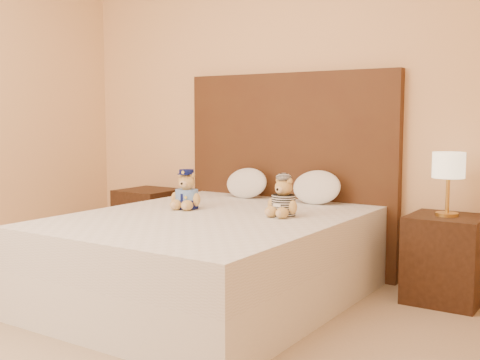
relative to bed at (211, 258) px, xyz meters
name	(u,v)px	position (x,y,z in m)	size (l,w,h in m)	color
bed	(211,258)	(0.00, 0.00, 0.00)	(1.60, 2.00, 0.55)	white
headboard	(288,172)	(0.00, 1.01, 0.47)	(1.75, 0.08, 1.50)	#452914
nightstand_left	(149,221)	(-1.25, 0.80, 0.00)	(0.45, 0.45, 0.55)	#371F11
nightstand_right	(445,259)	(1.25, 0.80, 0.00)	(0.45, 0.45, 0.55)	#371F11
lamp	(449,168)	(1.25, 0.80, 0.57)	(0.20, 0.20, 0.40)	gold
teddy_police	(187,189)	(-0.30, 0.13, 0.41)	(0.23, 0.22, 0.26)	tan
teddy_prisoner	(284,196)	(0.40, 0.21, 0.40)	(0.22, 0.21, 0.25)	tan
pillow_left	(246,182)	(-0.27, 0.83, 0.40)	(0.35, 0.23, 0.25)	white
pillow_right	(317,186)	(0.33, 0.83, 0.41)	(0.37, 0.24, 0.26)	white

